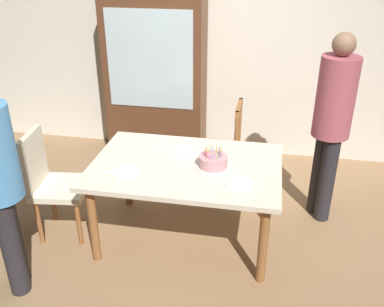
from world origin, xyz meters
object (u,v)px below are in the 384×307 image
object	(u,v)px
plate_far_side	(183,150)
chair_spindle_back	(220,150)
chair_upholstered	(50,179)
plate_near_guest	(240,183)
plate_near_celebrant	(127,173)
person_guest	(332,119)
dining_table	(186,173)
china_cabinet	(156,77)
birthday_cake	(213,162)

from	to	relation	value
plate_far_side	chair_spindle_back	xyz separation A→B (m)	(0.25, 0.61, -0.27)
plate_far_side	chair_upholstered	bearing A→B (deg)	-161.29
plate_near_guest	plate_near_celebrant	bearing A→B (deg)	180.00
plate_near_celebrant	chair_spindle_back	bearing A→B (deg)	61.05
person_guest	dining_table	bearing A→B (deg)	-153.78
dining_table	plate_far_side	bearing A→B (deg)	108.00
dining_table	chair_upholstered	distance (m)	1.16
plate_near_celebrant	plate_far_side	distance (m)	0.58
plate_far_side	chair_upholstered	xyz separation A→B (m)	(-1.07, -0.36, -0.20)
chair_upholstered	person_guest	xyz separation A→B (m)	(2.30, 0.70, 0.44)
plate_near_celebrant	person_guest	world-z (taller)	person_guest
plate_far_side	china_cabinet	bearing A→B (deg)	113.77
chair_upholstered	china_cabinet	distance (m)	1.81
chair_spindle_back	person_guest	xyz separation A→B (m)	(0.98, -0.27, 0.51)
chair_spindle_back	china_cabinet	xyz separation A→B (m)	(-0.83, 0.72, 0.49)
plate_far_side	chair_spindle_back	distance (m)	0.71
birthday_cake	plate_far_side	world-z (taller)	birthday_cake
person_guest	china_cabinet	distance (m)	2.07
person_guest	chair_upholstered	bearing A→B (deg)	-163.13
plate_near_guest	chair_upholstered	size ratio (longest dim) A/B	0.23
chair_upholstered	china_cabinet	bearing A→B (deg)	73.86
china_cabinet	dining_table	bearing A→B (deg)	-67.06
dining_table	plate_near_guest	xyz separation A→B (m)	(0.46, -0.23, 0.09)
plate_far_side	chair_spindle_back	world-z (taller)	chair_spindle_back
birthday_cake	chair_upholstered	xyz separation A→B (m)	(-1.37, -0.12, -0.24)
plate_near_guest	dining_table	bearing A→B (deg)	152.84
person_guest	plate_far_side	bearing A→B (deg)	-164.75
plate_near_guest	china_cabinet	xyz separation A→B (m)	(-1.11, 1.79, 0.22)
dining_table	china_cabinet	distance (m)	1.72
birthday_cake	chair_spindle_back	distance (m)	0.91
plate_far_side	person_guest	size ratio (longest dim) A/B	0.13
birthday_cake	chair_spindle_back	world-z (taller)	chair_spindle_back
dining_table	chair_upholstered	bearing A→B (deg)	-173.57
plate_near_celebrant	chair_spindle_back	size ratio (longest dim) A/B	0.23
plate_near_celebrant	dining_table	bearing A→B (deg)	29.23
plate_near_celebrant	china_cabinet	world-z (taller)	china_cabinet
plate_near_guest	chair_spindle_back	xyz separation A→B (m)	(-0.28, 1.07, -0.27)
plate_far_side	birthday_cake	bearing A→B (deg)	-39.74
plate_near_celebrant	china_cabinet	distance (m)	1.82
birthday_cake	plate_near_guest	size ratio (longest dim) A/B	1.27
china_cabinet	plate_far_side	bearing A→B (deg)	-66.23
dining_table	plate_far_side	world-z (taller)	plate_far_side
birthday_cake	plate_near_celebrant	xyz separation A→B (m)	(-0.64, -0.22, -0.04)
china_cabinet	chair_upholstered	bearing A→B (deg)	-106.14
plate_near_celebrant	chair_spindle_back	distance (m)	1.25
birthday_cake	person_guest	bearing A→B (deg)	31.94
plate_near_guest	chair_spindle_back	world-z (taller)	chair_spindle_back
plate_near_celebrant	person_guest	size ratio (longest dim) A/B	0.13
plate_near_celebrant	chair_upholstered	distance (m)	0.76
chair_spindle_back	chair_upholstered	world-z (taller)	same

